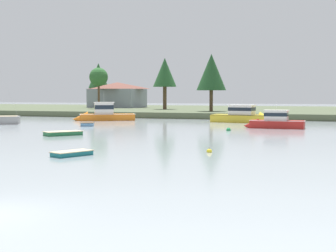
{
  "coord_description": "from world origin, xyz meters",
  "views": [
    {
      "loc": [
        11.26,
        -13.25,
        3.99
      ],
      "look_at": [
        -6.26,
        36.16,
        0.7
      ],
      "focal_mm": 53.4,
      "sensor_mm": 36.0,
      "label": 1
    }
  ],
  "objects_px": {
    "dinghy_skyblue": "(88,124)",
    "mooring_buoy_green": "(228,130)",
    "cruiser_yellow": "(246,118)",
    "cruiser_red": "(272,124)",
    "dinghy_teal": "(72,154)",
    "cruiser_orange": "(101,116)",
    "mooring_buoy_yellow": "(209,151)",
    "dinghy_green": "(63,134)"
  },
  "relations": [
    {
      "from": "cruiser_red",
      "to": "cruiser_orange",
      "type": "relative_size",
      "value": 0.76
    },
    {
      "from": "dinghy_green",
      "to": "cruiser_red",
      "type": "bearing_deg",
      "value": 44.57
    },
    {
      "from": "cruiser_yellow",
      "to": "mooring_buoy_yellow",
      "type": "height_order",
      "value": "cruiser_yellow"
    },
    {
      "from": "cruiser_red",
      "to": "mooring_buoy_yellow",
      "type": "bearing_deg",
      "value": -91.36
    },
    {
      "from": "dinghy_skyblue",
      "to": "cruiser_red",
      "type": "xyz_separation_m",
      "value": [
        23.24,
        2.97,
        0.38
      ]
    },
    {
      "from": "dinghy_teal",
      "to": "mooring_buoy_green",
      "type": "height_order",
      "value": "mooring_buoy_green"
    },
    {
      "from": "cruiser_red",
      "to": "mooring_buoy_green",
      "type": "bearing_deg",
      "value": -123.57
    },
    {
      "from": "cruiser_yellow",
      "to": "cruiser_orange",
      "type": "bearing_deg",
      "value": -175.4
    },
    {
      "from": "dinghy_skyblue",
      "to": "mooring_buoy_green",
      "type": "distance_m",
      "value": 19.5
    },
    {
      "from": "mooring_buoy_green",
      "to": "mooring_buoy_yellow",
      "type": "bearing_deg",
      "value": -80.95
    },
    {
      "from": "dinghy_green",
      "to": "cruiser_yellow",
      "type": "distance_m",
      "value": 31.35
    },
    {
      "from": "cruiser_yellow",
      "to": "cruiser_red",
      "type": "relative_size",
      "value": 1.34
    },
    {
      "from": "dinghy_green",
      "to": "cruiser_yellow",
      "type": "xyz_separation_m",
      "value": [
        12.75,
        28.64,
        0.46
      ]
    },
    {
      "from": "dinghy_skyblue",
      "to": "dinghy_teal",
      "type": "bearing_deg",
      "value": -63.11
    },
    {
      "from": "dinghy_teal",
      "to": "mooring_buoy_green",
      "type": "distance_m",
      "value": 26.27
    },
    {
      "from": "dinghy_green",
      "to": "cruiser_orange",
      "type": "height_order",
      "value": "cruiser_orange"
    },
    {
      "from": "dinghy_skyblue",
      "to": "dinghy_green",
      "type": "height_order",
      "value": "dinghy_skyblue"
    },
    {
      "from": "dinghy_teal",
      "to": "cruiser_orange",
      "type": "xyz_separation_m",
      "value": [
        -18.93,
        41.04,
        0.54
      ]
    },
    {
      "from": "dinghy_teal",
      "to": "cruiser_yellow",
      "type": "relative_size",
      "value": 0.31
    },
    {
      "from": "dinghy_green",
      "to": "mooring_buoy_yellow",
      "type": "relative_size",
      "value": 9.19
    },
    {
      "from": "cruiser_yellow",
      "to": "cruiser_orange",
      "type": "distance_m",
      "value": 22.42
    },
    {
      "from": "cruiser_yellow",
      "to": "cruiser_red",
      "type": "height_order",
      "value": "cruiser_yellow"
    },
    {
      "from": "dinghy_green",
      "to": "mooring_buoy_yellow",
      "type": "distance_m",
      "value": 19.6
    },
    {
      "from": "dinghy_teal",
      "to": "dinghy_green",
      "type": "height_order",
      "value": "dinghy_green"
    },
    {
      "from": "cruiser_yellow",
      "to": "mooring_buoy_yellow",
      "type": "relative_size",
      "value": 22.49
    },
    {
      "from": "dinghy_green",
      "to": "cruiser_yellow",
      "type": "relative_size",
      "value": 0.41
    },
    {
      "from": "dinghy_teal",
      "to": "cruiser_red",
      "type": "bearing_deg",
      "value": 74.91
    },
    {
      "from": "cruiser_orange",
      "to": "mooring_buoy_green",
      "type": "distance_m",
      "value": 28.01
    },
    {
      "from": "dinghy_teal",
      "to": "cruiser_yellow",
      "type": "height_order",
      "value": "cruiser_yellow"
    },
    {
      "from": "cruiser_yellow",
      "to": "dinghy_teal",
      "type": "bearing_deg",
      "value": -94.57
    },
    {
      "from": "cruiser_orange",
      "to": "cruiser_yellow",
      "type": "bearing_deg",
      "value": 4.6
    },
    {
      "from": "cruiser_yellow",
      "to": "mooring_buoy_green",
      "type": "xyz_separation_m",
      "value": [
        1.19,
        -16.97,
        -0.51
      ]
    },
    {
      "from": "dinghy_green",
      "to": "cruiser_yellow",
      "type": "height_order",
      "value": "cruiser_yellow"
    },
    {
      "from": "dinghy_green",
      "to": "cruiser_yellow",
      "type": "bearing_deg",
      "value": 66.0
    },
    {
      "from": "cruiser_red",
      "to": "mooring_buoy_green",
      "type": "relative_size",
      "value": 13.04
    },
    {
      "from": "dinghy_skyblue",
      "to": "mooring_buoy_green",
      "type": "bearing_deg",
      "value": -8.9
    },
    {
      "from": "dinghy_green",
      "to": "cruiser_orange",
      "type": "relative_size",
      "value": 0.41
    },
    {
      "from": "dinghy_teal",
      "to": "cruiser_orange",
      "type": "distance_m",
      "value": 45.2
    },
    {
      "from": "cruiser_red",
      "to": "mooring_buoy_yellow",
      "type": "relative_size",
      "value": 16.84
    },
    {
      "from": "cruiser_orange",
      "to": "mooring_buoy_green",
      "type": "height_order",
      "value": "cruiser_orange"
    },
    {
      "from": "cruiser_red",
      "to": "mooring_buoy_yellow",
      "type": "distance_m",
      "value": 26.93
    },
    {
      "from": "dinghy_green",
      "to": "mooring_buoy_green",
      "type": "bearing_deg",
      "value": 39.91
    }
  ]
}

